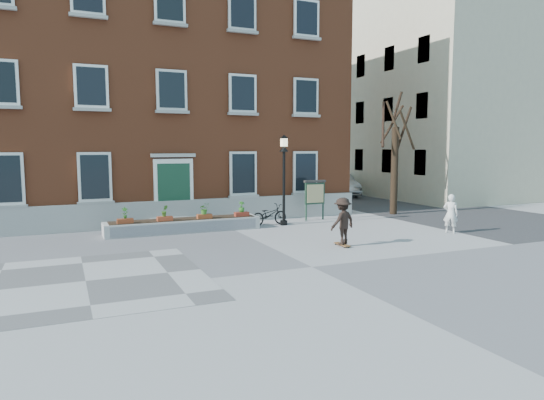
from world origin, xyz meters
name	(u,v)px	position (x,y,z in m)	size (l,w,h in m)	color
ground	(312,267)	(0.00, 0.00, 0.00)	(100.00, 100.00, 0.00)	gray
checker_patch	(86,281)	(-6.00, 1.00, 0.01)	(6.00, 6.00, 0.01)	#535355
bicycle	(269,215)	(1.83, 7.38, 0.46)	(0.60, 1.73, 0.91)	black
parked_car	(340,185)	(11.42, 17.15, 0.77)	(1.63, 4.68, 1.54)	#B1B4B6
bystander	(451,214)	(7.63, 2.64, 0.78)	(0.57, 0.37, 1.56)	silver
brick_building	(151,91)	(-2.00, 13.98, 6.30)	(18.40, 10.85, 12.60)	brown
planter_assembly	(184,224)	(-1.99, 7.18, 0.31)	(6.20, 1.12, 1.15)	#BABAB5
bare_tree	(395,159)	(9.01, 8.01, 2.79)	(1.83, 1.83, 6.16)	black
side_street	(395,101)	(17.99, 19.78, 7.02)	(15.20, 36.00, 14.50)	#373639
lamp_post	(284,167)	(2.42, 7.12, 2.54)	(0.40, 0.40, 3.93)	black
notice_board	(315,193)	(4.35, 7.84, 1.26)	(1.10, 0.16, 1.87)	#1B3625
skateboarder	(343,221)	(2.34, 2.16, 0.88)	(1.17, 0.86, 1.69)	brown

